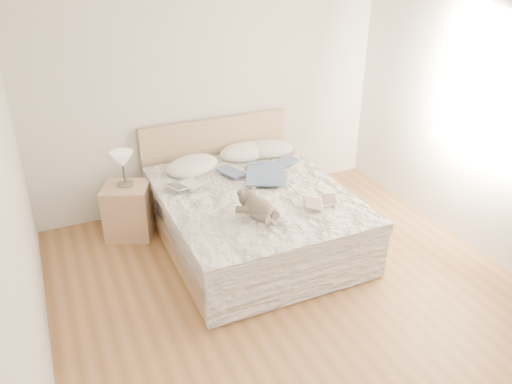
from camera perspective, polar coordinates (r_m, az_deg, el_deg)
floor at (r=4.32m, az=5.92°, el=-13.22°), size 4.00×4.50×0.00m
wall_back at (r=5.54m, az=-5.18°, el=11.98°), size 4.00×0.02×2.70m
wall_left at (r=3.16m, az=-26.10°, el=-2.90°), size 0.02×4.50×2.70m
window at (r=5.03m, az=25.31°, el=9.14°), size 0.02×1.30×1.10m
bed at (r=5.02m, az=-0.63°, el=-2.51°), size 1.72×2.14×1.00m
nightstand at (r=5.29m, az=-14.38°, el=-2.09°), size 0.57×0.54×0.56m
table_lamp at (r=5.09m, az=-15.00°, el=3.37°), size 0.27×0.27×0.36m
pillow_left at (r=5.30m, az=-7.26°, el=3.00°), size 0.71×0.61×0.18m
pillow_middle at (r=5.61m, az=-1.32°, el=4.63°), size 0.62×0.47×0.18m
pillow_right at (r=5.68m, az=1.34°, el=4.93°), size 0.65×0.50×0.18m
blouse at (r=5.11m, az=1.11°, el=2.14°), size 0.84×0.86×0.02m
photo_book at (r=4.90m, az=-8.15°, el=0.72°), size 0.37×0.32×0.02m
childrens_book at (r=4.59m, az=7.47°, el=-1.12°), size 0.39×0.34×0.02m
teddy_bear at (r=4.30m, az=0.32°, el=-2.65°), size 0.36×0.44×0.20m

